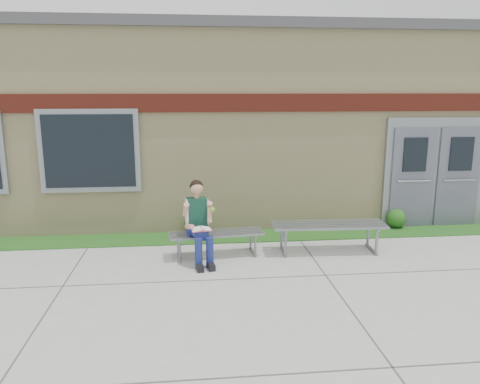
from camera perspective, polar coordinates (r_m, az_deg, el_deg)
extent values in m
plane|color=#9E9E99|center=(6.91, 3.43, -12.03)|extent=(80.00, 80.00, 0.00)
cube|color=#16551A|center=(9.31, 0.84, -5.39)|extent=(16.00, 0.80, 0.02)
cube|color=beige|center=(12.28, -1.02, 8.41)|extent=(16.00, 6.00, 4.00)
cube|color=#3F3F42|center=(12.31, -1.05, 18.21)|extent=(16.20, 6.20, 0.20)
cube|color=maroon|center=(9.24, 0.62, 10.82)|extent=(16.00, 0.06, 0.35)
cube|color=slate|center=(9.44, -17.86, 4.77)|extent=(1.90, 0.08, 1.60)
cube|color=black|center=(9.40, -17.91, 4.74)|extent=(1.70, 0.04, 1.40)
cube|color=slate|center=(10.60, 22.63, 2.19)|extent=(2.20, 0.08, 2.30)
cube|color=#505460|center=(10.35, 20.28, 1.58)|extent=(0.92, 0.06, 2.10)
cube|color=#505460|center=(10.82, 25.04, 1.63)|extent=(0.92, 0.06, 2.10)
cube|color=slate|center=(8.16, -2.91, -5.06)|extent=(1.68, 0.62, 0.03)
cube|color=slate|center=(8.23, -7.48, -6.65)|extent=(0.09, 0.46, 0.37)
cube|color=slate|center=(8.29, 1.66, -6.40)|extent=(0.09, 0.46, 0.37)
cube|color=slate|center=(8.47, 10.76, -3.95)|extent=(2.03, 0.63, 0.04)
cube|color=slate|center=(8.36, 5.35, -5.97)|extent=(0.07, 0.56, 0.46)
cube|color=slate|center=(8.81, 15.74, -5.43)|extent=(0.07, 0.56, 0.46)
cube|color=navy|center=(8.08, -5.25, -4.55)|extent=(0.39, 0.30, 0.17)
cube|color=#0D311E|center=(7.97, -5.27, -2.39)|extent=(0.36, 0.26, 0.47)
sphere|color=tan|center=(7.87, -5.31, 0.49)|extent=(0.25, 0.25, 0.22)
sphere|color=black|center=(7.88, -5.34, 0.67)|extent=(0.26, 0.26, 0.23)
cylinder|color=navy|center=(7.81, -5.58, -5.01)|extent=(0.22, 0.45, 0.15)
cylinder|color=navy|center=(7.84, -4.24, -4.92)|extent=(0.22, 0.45, 0.15)
cylinder|color=navy|center=(7.66, -5.07, -7.47)|extent=(0.12, 0.12, 0.52)
cylinder|color=navy|center=(7.70, -3.70, -7.36)|extent=(0.12, 0.12, 0.52)
cube|color=black|center=(7.67, -4.94, -9.10)|extent=(0.14, 0.28, 0.10)
cube|color=black|center=(7.70, -3.57, -8.98)|extent=(0.14, 0.28, 0.10)
cylinder|color=tan|center=(7.87, -6.60, -2.16)|extent=(0.13, 0.24, 0.27)
cylinder|color=tan|center=(7.93, -3.80, -1.98)|extent=(0.13, 0.24, 0.27)
cube|color=white|center=(7.67, -4.75, -4.50)|extent=(0.35, 0.28, 0.02)
cube|color=#DE5371|center=(7.68, -4.75, -4.59)|extent=(0.35, 0.29, 0.01)
sphere|color=#69AB2D|center=(7.80, -3.37, -2.15)|extent=(0.09, 0.09, 0.09)
sphere|color=#16551A|center=(9.43, -5.68, -3.94)|extent=(0.38, 0.38, 0.38)
sphere|color=#16551A|center=(10.34, 18.51, -3.04)|extent=(0.39, 0.39, 0.39)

